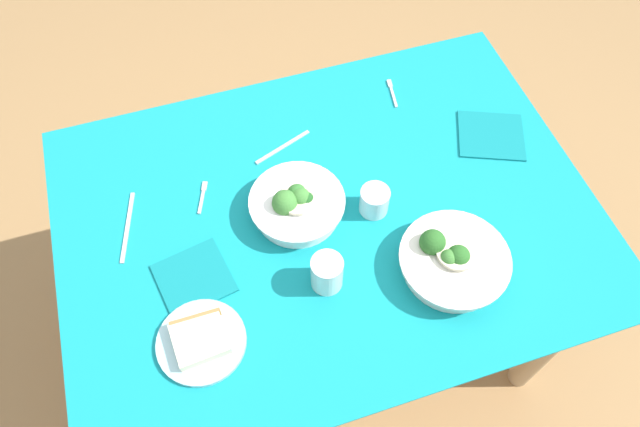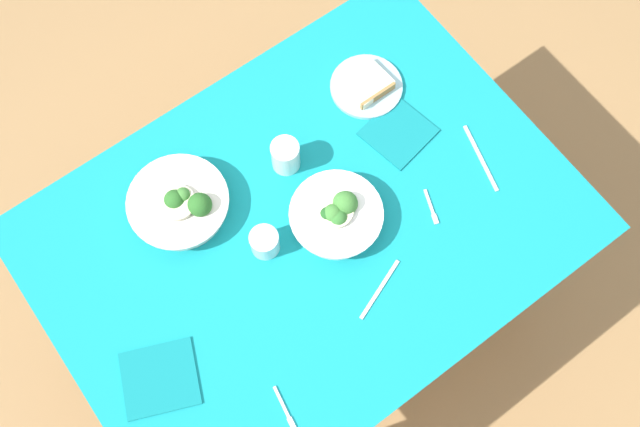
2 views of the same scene
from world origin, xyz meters
The scene contains 13 objects.
ground_plane centered at (0.00, 0.00, 0.00)m, with size 6.00×6.00×0.00m, color #9E7547.
dining_table centered at (0.00, 0.00, 0.65)m, with size 1.39×1.02×0.76m.
broccoli_bowl_far centered at (-0.24, 0.24, 0.80)m, with size 0.27×0.27×0.10m.
broccoli_bowl_near centered at (0.08, -0.03, 0.80)m, with size 0.25×0.25×0.10m.
bread_side_plate centered at (0.38, 0.24, 0.78)m, with size 0.21×0.21×0.04m.
water_glass_center centered at (0.06, 0.18, 0.81)m, with size 0.08×0.08×0.10m, color silver.
water_glass_side centered at (-0.12, 0.02, 0.80)m, with size 0.08×0.08×0.08m, color silver.
fork_by_far_bowl centered at (-0.32, -0.35, 0.77)m, with size 0.03×0.11×0.00m.
fork_by_near_bowl centered at (0.30, -0.16, 0.77)m, with size 0.05×0.10×0.00m.
table_knife_left centered at (0.50, -0.12, 0.77)m, with size 0.21×0.01×0.00m, color #B7B7BC.
table_knife_right centered at (0.05, -0.25, 0.77)m, with size 0.18×0.01×0.00m, color #B7B7BC.
napkin_folded_upper centered at (0.37, 0.07, 0.77)m, with size 0.17×0.16×0.01m, color #0F777D.
napkin_folded_lower centered at (-0.52, -0.11, 0.77)m, with size 0.18×0.17×0.01m, color #0F777D.
Camera 2 is at (-0.35, -0.53, 2.58)m, focal length 40.78 mm.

